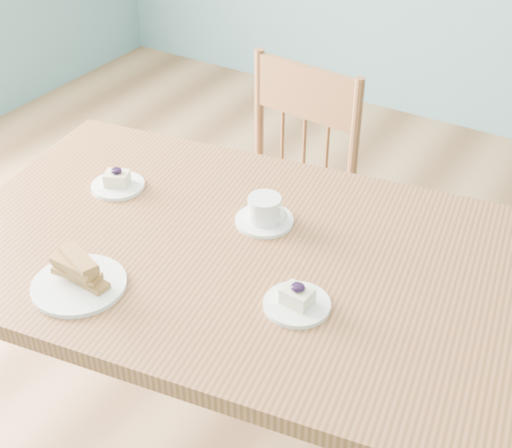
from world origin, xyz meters
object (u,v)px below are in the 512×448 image
(coffee_cup, at_px, (265,212))
(biscotti_plate, at_px, (78,278))
(cheesecake_plate_near, at_px, (297,301))
(dining_chair, at_px, (280,202))
(cheesecake_plate_far, at_px, (118,183))
(dining_table, at_px, (260,280))

(coffee_cup, relative_size, biscotti_plate, 0.70)
(cheesecake_plate_near, bearing_deg, dining_chair, 121.94)
(cheesecake_plate_far, bearing_deg, dining_table, -5.75)
(cheesecake_plate_near, relative_size, biscotti_plate, 0.69)
(biscotti_plate, bearing_deg, dining_table, 48.41)
(dining_table, height_order, biscotti_plate, biscotti_plate)
(dining_table, height_order, cheesecake_plate_far, cheesecake_plate_far)
(dining_table, distance_m, biscotti_plate, 0.43)
(dining_chair, xyz_separation_m, cheesecake_plate_near, (0.48, -0.76, 0.35))
(cheesecake_plate_near, bearing_deg, coffee_cup, 133.43)
(dining_table, distance_m, dining_chair, 0.76)
(dining_chair, relative_size, coffee_cup, 6.45)
(dining_chair, height_order, biscotti_plate, dining_chair)
(dining_chair, xyz_separation_m, biscotti_plate, (0.04, -0.96, 0.36))
(dining_chair, xyz_separation_m, cheesecake_plate_far, (-0.16, -0.60, 0.34))
(cheesecake_plate_far, distance_m, biscotti_plate, 0.41)
(dining_chair, distance_m, cheesecake_plate_far, 0.71)
(dining_table, bearing_deg, biscotti_plate, -140.78)
(cheesecake_plate_near, xyz_separation_m, biscotti_plate, (-0.44, -0.19, 0.01))
(cheesecake_plate_near, distance_m, biscotti_plate, 0.48)
(biscotti_plate, bearing_deg, coffee_cup, 62.55)
(dining_chair, bearing_deg, cheesecake_plate_near, -52.69)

